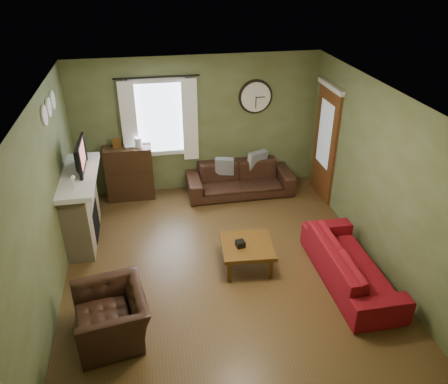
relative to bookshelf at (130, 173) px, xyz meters
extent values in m
cube|color=#51391D|center=(1.34, -2.39, -0.52)|extent=(4.60, 5.20, 0.00)
cube|color=white|center=(1.34, -2.39, 2.08)|extent=(4.60, 5.20, 0.00)
cube|color=#596339|center=(-0.96, -2.39, 0.78)|extent=(0.00, 5.20, 2.60)
cube|color=#596339|center=(3.64, -2.39, 0.78)|extent=(0.00, 5.20, 2.60)
cube|color=#596339|center=(1.34, 0.21, 0.78)|extent=(4.60, 0.00, 2.60)
cube|color=#596339|center=(1.34, -4.99, 0.78)|extent=(4.60, 0.00, 2.60)
cube|color=tan|center=(-0.76, -1.24, 0.03)|extent=(0.40, 1.40, 1.10)
cube|color=black|center=(-0.57, -1.24, -0.22)|extent=(0.04, 0.60, 0.55)
cube|color=white|center=(-0.73, -1.24, 0.62)|extent=(0.58, 1.60, 0.08)
imported|color=black|center=(-0.71, -1.09, 0.84)|extent=(0.08, 0.60, 0.35)
cube|color=#994C3F|center=(-0.63, -1.09, 0.89)|extent=(0.02, 0.62, 0.36)
cylinder|color=white|center=(-0.94, -1.59, 1.73)|extent=(0.28, 0.28, 0.03)
cylinder|color=white|center=(-0.94, -1.24, 1.73)|extent=(0.28, 0.28, 0.03)
cylinder|color=white|center=(-0.94, -0.89, 1.73)|extent=(0.28, 0.28, 0.03)
cylinder|color=black|center=(0.64, 0.09, 1.75)|extent=(0.03, 0.03, 1.50)
cube|color=white|center=(0.09, 0.09, 0.93)|extent=(0.28, 0.04, 1.55)
cube|color=white|center=(1.19, 0.09, 0.93)|extent=(0.28, 0.04, 1.55)
cube|color=#603115|center=(3.61, -0.54, 0.53)|extent=(0.05, 0.90, 2.10)
imported|color=#553411|center=(-0.03, 0.07, 0.44)|extent=(0.18, 0.24, 0.02)
imported|color=black|center=(2.08, -0.21, -0.22)|extent=(2.03, 0.79, 0.59)
cube|color=gray|center=(1.80, -0.10, 0.03)|extent=(0.37, 0.20, 0.35)
cube|color=gray|center=(2.48, 0.01, 0.03)|extent=(0.42, 0.28, 0.41)
imported|color=maroon|center=(3.08, -3.04, -0.23)|extent=(0.78, 2.00, 0.58)
imported|color=black|center=(-0.22, -3.49, -0.21)|extent=(0.99, 1.09, 0.62)
cube|color=black|center=(1.59, -2.51, -0.12)|extent=(0.14, 0.14, 0.09)
camera|label=1|loc=(0.41, -7.56, 3.67)|focal=35.00mm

